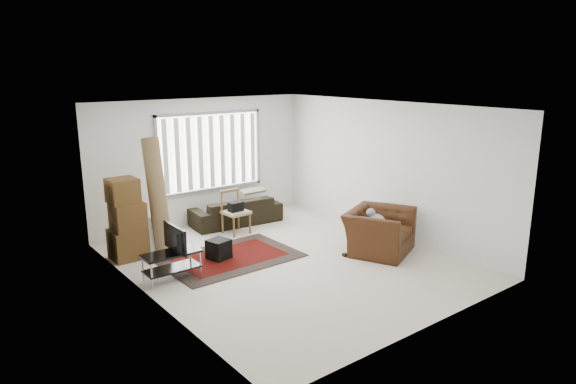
# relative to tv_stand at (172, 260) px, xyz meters

# --- Properties ---
(room) EXTENTS (6.00, 6.02, 2.71)m
(room) POSITION_rel_tv_stand_xyz_m (1.98, 0.02, 1.42)
(room) COLOR beige
(room) RESTS_ON ground
(persian_rug) EXTENTS (2.37, 1.60, 0.02)m
(persian_rug) POSITION_rel_tv_stand_xyz_m (1.23, 0.24, -0.32)
(persian_rug) COLOR black
(persian_rug) RESTS_ON ground
(tv_stand) EXTENTS (0.93, 0.42, 0.46)m
(tv_stand) POSITION_rel_tv_stand_xyz_m (0.00, 0.00, 0.00)
(tv_stand) COLOR black
(tv_stand) RESTS_ON ground
(tv) EXTENTS (0.10, 0.75, 0.43)m
(tv) POSITION_rel_tv_stand_xyz_m (-0.00, 0.00, 0.34)
(tv) COLOR black
(tv) RESTS_ON tv_stand
(subwoofer) EXTENTS (0.42, 0.42, 0.35)m
(subwoofer) POSITION_rel_tv_stand_xyz_m (1.04, 0.32, -0.14)
(subwoofer) COLOR black
(subwoofer) RESTS_ON persian_rug
(moving_boxes) EXTENTS (0.60, 0.55, 1.45)m
(moving_boxes) POSITION_rel_tv_stand_xyz_m (-0.19, 1.37, 0.34)
(moving_boxes) COLOR brown
(moving_boxes) RESTS_ON ground
(white_flatpack) EXTENTS (0.58, 0.28, 0.72)m
(white_flatpack) POSITION_rel_tv_stand_xyz_m (0.09, 1.21, 0.02)
(white_flatpack) COLOR silver
(white_flatpack) RESTS_ON ground
(rolled_rug) EXTENTS (0.40, 0.83, 2.13)m
(rolled_rug) POSITION_rel_tv_stand_xyz_m (0.37, 1.27, 0.73)
(rolled_rug) COLOR brown
(rolled_rug) RESTS_ON ground
(sofa) EXTENTS (2.03, 1.04, 0.75)m
(sofa) POSITION_rel_tv_stand_xyz_m (2.44, 1.96, 0.04)
(sofa) COLOR black
(sofa) RESTS_ON ground
(side_chair) EXTENTS (0.51, 0.51, 0.89)m
(side_chair) POSITION_rel_tv_stand_xyz_m (2.08, 1.40, 0.16)
(side_chair) COLOR #91805F
(side_chair) RESTS_ON ground
(armchair) EXTENTS (1.56, 1.48, 0.91)m
(armchair) POSITION_rel_tv_stand_xyz_m (3.57, -1.16, 0.12)
(armchair) COLOR #3D1E0C
(armchair) RESTS_ON ground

